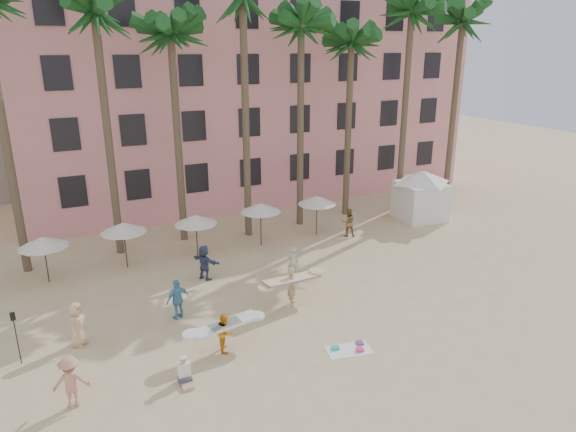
# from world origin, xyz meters

# --- Properties ---
(ground) EXTENTS (120.00, 120.00, 0.00)m
(ground) POSITION_xyz_m (0.00, 0.00, 0.00)
(ground) COLOR #D1B789
(ground) RESTS_ON ground
(pink_hotel) EXTENTS (35.00, 14.00, 16.00)m
(pink_hotel) POSITION_xyz_m (7.00, 26.00, 8.00)
(pink_hotel) COLOR pink
(pink_hotel) RESTS_ON ground
(palm_row) EXTENTS (44.40, 5.40, 16.30)m
(palm_row) POSITION_xyz_m (0.51, 15.00, 12.97)
(palm_row) COLOR brown
(palm_row) RESTS_ON ground
(umbrella_row) EXTENTS (22.50, 2.70, 2.73)m
(umbrella_row) POSITION_xyz_m (-3.00, 12.50, 2.33)
(umbrella_row) COLOR #332B23
(umbrella_row) RESTS_ON ground
(cabana) EXTENTS (4.98, 4.98, 3.50)m
(cabana) POSITION_xyz_m (15.19, 12.30, 2.07)
(cabana) COLOR white
(cabana) RESTS_ON ground
(beach_towel) EXTENTS (1.96, 1.34, 0.14)m
(beach_towel) POSITION_xyz_m (1.76, 0.25, 0.03)
(beach_towel) COLOR white
(beach_towel) RESTS_ON ground
(carrier_yellow) EXTENTS (3.06, 1.28, 1.90)m
(carrier_yellow) POSITION_xyz_m (1.36, 4.72, 1.05)
(carrier_yellow) COLOR tan
(carrier_yellow) RESTS_ON ground
(carrier_white) EXTENTS (2.83, 0.99, 1.61)m
(carrier_white) POSITION_xyz_m (-2.76, 2.45, 0.88)
(carrier_white) COLOR orange
(carrier_white) RESTS_ON ground
(beachgoers) EXTENTS (18.50, 10.96, 1.91)m
(beachgoers) POSITION_xyz_m (-2.39, 6.72, 0.94)
(beachgoers) COLOR tan
(beachgoers) RESTS_ON ground
(paddle) EXTENTS (0.18, 0.04, 2.23)m
(paddle) POSITION_xyz_m (-10.24, 5.00, 1.41)
(paddle) COLOR black
(paddle) RESTS_ON ground
(seated_man) EXTENTS (0.46, 0.80, 1.03)m
(seated_man) POSITION_xyz_m (-4.82, 1.04, 0.36)
(seated_man) COLOR #3F3F4C
(seated_man) RESTS_ON ground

